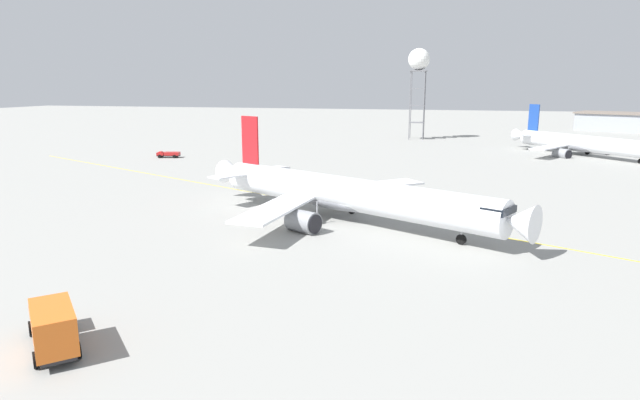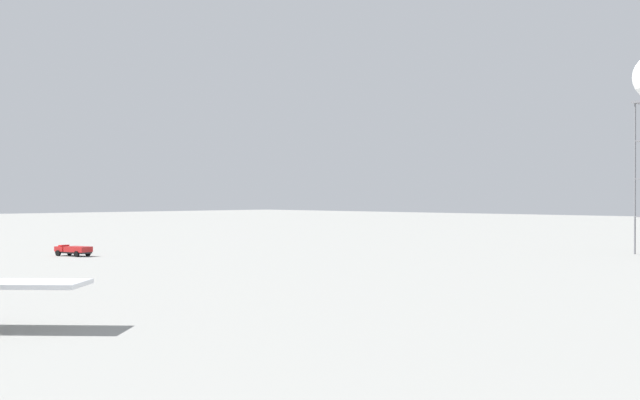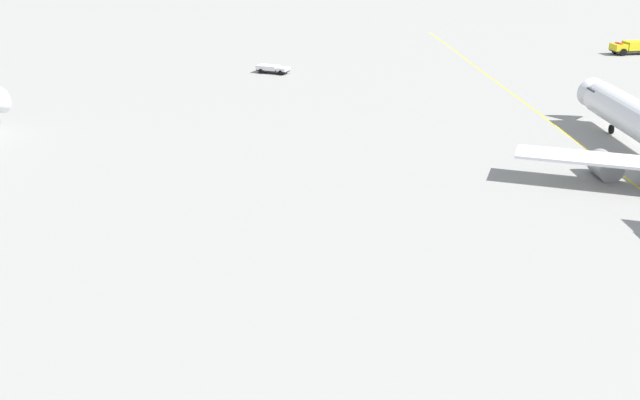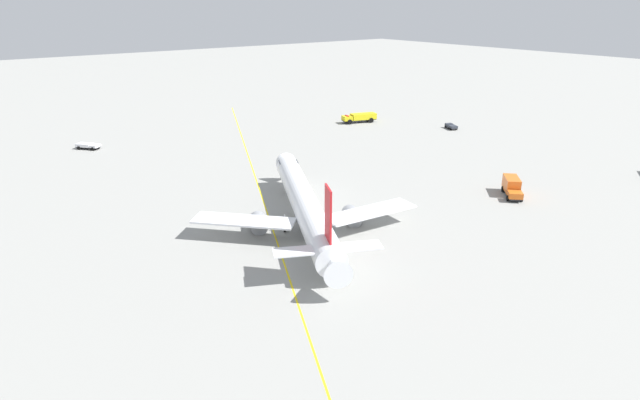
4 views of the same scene
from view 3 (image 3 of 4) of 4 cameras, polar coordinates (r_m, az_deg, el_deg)
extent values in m
cone|color=white|center=(102.58, 20.40, 7.56)|extent=(4.76, 4.39, 3.82)
cube|color=black|center=(100.41, 20.91, 7.76)|extent=(4.13, 3.68, 0.70)
cube|color=white|center=(77.66, 20.26, 3.01)|extent=(13.13, 13.77, 0.28)
cylinder|color=gray|center=(80.94, 21.02, 2.47)|extent=(3.90, 4.37, 2.56)
cylinder|color=black|center=(82.56, 20.55, 2.88)|extent=(2.01, 1.11, 2.17)
cylinder|color=#9EA0A5|center=(97.64, 21.52, 5.69)|extent=(0.20, 0.20, 2.18)
cylinder|color=black|center=(97.91, 21.44, 5.08)|extent=(0.76, 1.12, 1.10)
cube|color=#232326|center=(127.52, -3.63, 9.89)|extent=(4.84, 5.40, 0.20)
cube|color=white|center=(126.63, -2.85, 10.00)|extent=(2.72, 2.63, 0.55)
cube|color=black|center=(126.31, -2.55, 10.02)|extent=(1.48, 1.21, 0.31)
cube|color=white|center=(127.83, -4.01, 10.12)|extent=(3.95, 4.18, 0.70)
cylinder|color=black|center=(127.68, -2.63, 9.88)|extent=(0.72, 0.80, 0.80)
cylinder|color=black|center=(125.75, -3.06, 9.70)|extent=(0.72, 0.80, 0.80)
cylinder|color=black|center=(129.26, -4.12, 9.99)|extent=(0.72, 0.80, 0.80)
cylinder|color=black|center=(127.35, -4.56, 9.81)|extent=(0.72, 0.80, 0.80)
cube|color=#232326|center=(157.44, 23.04, 10.54)|extent=(9.98, 5.27, 0.20)
cube|color=yellow|center=(155.37, 21.92, 10.83)|extent=(3.15, 3.41, 1.20)
cube|color=black|center=(154.76, 21.58, 10.91)|extent=(0.80, 2.26, 0.67)
cube|color=red|center=(155.27, 21.96, 11.09)|extent=(1.18, 2.05, 0.16)
cylinder|color=black|center=(154.46, 22.24, 10.44)|extent=(1.42, 0.70, 1.40)
cylinder|color=black|center=(156.80, 21.70, 10.65)|extent=(1.42, 0.70, 1.40)
cube|color=yellow|center=(86.25, 20.97, 2.73)|extent=(80.77, 172.09, 0.01)
camera|label=1|loc=(142.97, 37.99, 13.34)|focal=30.40mm
camera|label=2|loc=(130.13, 9.73, 13.23)|focal=51.31mm
camera|label=4|loc=(27.99, 100.56, 12.61)|focal=30.03mm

